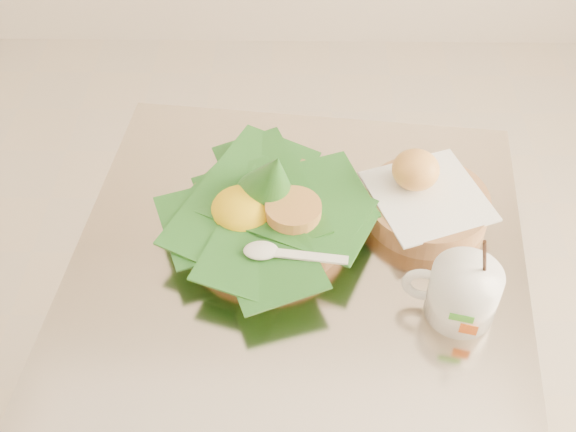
{
  "coord_description": "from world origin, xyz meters",
  "views": [
    {
      "loc": [
        0.1,
        -0.7,
        1.61
      ],
      "look_at": [
        0.09,
        0.05,
        0.82
      ],
      "focal_mm": 45.0,
      "sensor_mm": 36.0,
      "label": 1
    }
  ],
  "objects_px": {
    "rice_basket": "(266,208)",
    "coffee_mug": "(461,292)",
    "cafe_table": "(297,338)",
    "bread_basket": "(425,199)"
  },
  "relations": [
    {
      "from": "rice_basket",
      "to": "coffee_mug",
      "type": "distance_m",
      "value": 0.32
    },
    {
      "from": "rice_basket",
      "to": "bread_basket",
      "type": "relative_size",
      "value": 1.48
    },
    {
      "from": "rice_basket",
      "to": "bread_basket",
      "type": "bearing_deg",
      "value": 8.5
    },
    {
      "from": "cafe_table",
      "to": "coffee_mug",
      "type": "xyz_separation_m",
      "value": [
        0.23,
        -0.1,
        0.27
      ]
    },
    {
      "from": "rice_basket",
      "to": "coffee_mug",
      "type": "height_order",
      "value": "coffee_mug"
    },
    {
      "from": "bread_basket",
      "to": "cafe_table",
      "type": "bearing_deg",
      "value": -153.86
    },
    {
      "from": "bread_basket",
      "to": "coffee_mug",
      "type": "bearing_deg",
      "value": -82.46
    },
    {
      "from": "cafe_table",
      "to": "rice_basket",
      "type": "xyz_separation_m",
      "value": [
        -0.05,
        0.06,
        0.26
      ]
    },
    {
      "from": "rice_basket",
      "to": "coffee_mug",
      "type": "xyz_separation_m",
      "value": [
        0.28,
        -0.16,
        0.0
      ]
    },
    {
      "from": "rice_basket",
      "to": "bread_basket",
      "type": "height_order",
      "value": "rice_basket"
    }
  ]
}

